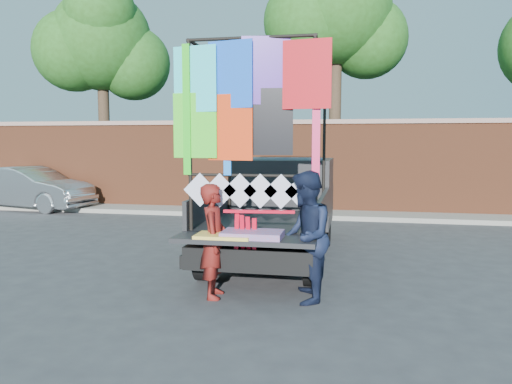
% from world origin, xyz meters
% --- Properties ---
extents(ground, '(90.00, 90.00, 0.00)m').
position_xyz_m(ground, '(0.00, 0.00, 0.00)').
color(ground, '#38383A').
rests_on(ground, ground).
extents(brick_wall, '(30.00, 0.45, 2.61)m').
position_xyz_m(brick_wall, '(0.00, 7.00, 1.33)').
color(brick_wall, brown).
rests_on(brick_wall, ground).
extents(curb, '(30.00, 1.20, 0.12)m').
position_xyz_m(curb, '(0.00, 6.30, 0.06)').
color(curb, gray).
rests_on(curb, ground).
extents(tree_left, '(4.20, 3.30, 7.05)m').
position_xyz_m(tree_left, '(-6.48, 8.12, 5.12)').
color(tree_left, '#38281C').
rests_on(tree_left, ground).
extents(tree_mid, '(4.20, 3.30, 7.73)m').
position_xyz_m(tree_mid, '(1.02, 8.12, 5.70)').
color(tree_mid, '#38281C').
rests_on(tree_mid, ground).
extents(pickup_truck, '(2.13, 5.36, 3.37)m').
position_xyz_m(pickup_truck, '(0.28, 1.98, 0.85)').
color(pickup_truck, black).
rests_on(pickup_truck, ground).
extents(sedan, '(4.01, 1.90, 1.27)m').
position_xyz_m(sedan, '(-7.78, 6.03, 0.64)').
color(sedan, '#AFB3B7').
rests_on(sedan, ground).
extents(woman, '(0.43, 0.59, 1.49)m').
position_xyz_m(woman, '(-0.15, -0.87, 0.75)').
color(woman, maroon).
rests_on(woman, ground).
extents(man, '(0.71, 0.87, 1.67)m').
position_xyz_m(man, '(1.03, -0.83, 0.84)').
color(man, '#151C34').
rests_on(man, ground).
extents(streamer_bundle, '(0.91, 0.15, 0.63)m').
position_xyz_m(streamer_bundle, '(0.34, -0.87, 0.96)').
color(streamer_bundle, red).
rests_on(streamer_bundle, ground).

